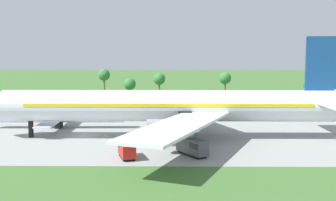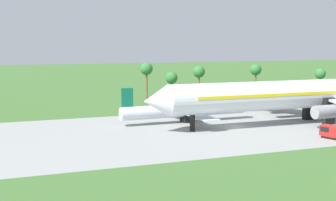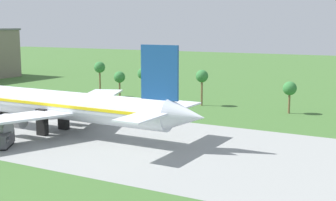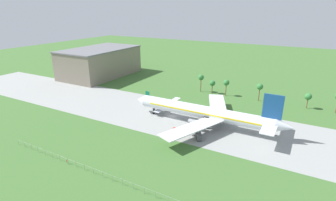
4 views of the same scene
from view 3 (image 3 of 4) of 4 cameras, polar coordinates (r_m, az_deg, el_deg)
The scene contains 4 objects.
jet_airliner at distance 103.97m, azimuth -14.48°, elevation -0.39°, with size 75.22×62.37×19.30m.
regional_aircraft at distance 129.61m, azimuth -19.63°, elevation -0.38°, with size 28.48×25.64×7.83m.
baggage_tug at distance 93.59m, azimuth -19.28°, elevation -4.55°, with size 5.10×6.44×2.78m.
palm_tree_row at distance 135.50m, azimuth 2.82°, elevation 2.81°, with size 78.76×3.60×11.30m.
Camera 3 is at (89.28, -75.45, 22.77)m, focal length 50.00 mm.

